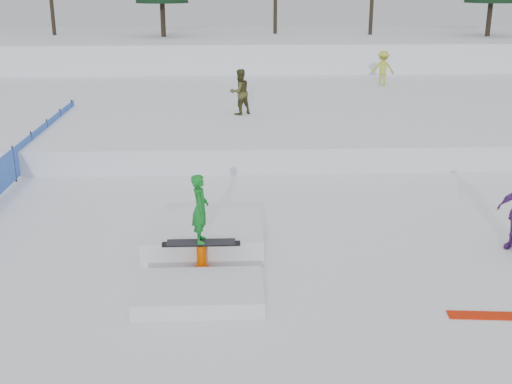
{
  "coord_description": "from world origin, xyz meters",
  "views": [
    {
      "loc": [
        -0.12,
        -12.03,
        5.78
      ],
      "look_at": [
        0.5,
        2.0,
        1.1
      ],
      "focal_mm": 45.0,
      "sensor_mm": 36.0,
      "label": 1
    }
  ],
  "objects_px": {
    "walker_ygreen": "(383,68)",
    "walker_olive": "(240,92)",
    "jib_rail_feature": "(203,247)",
    "safety_fence": "(14,164)"
  },
  "relations": [
    {
      "from": "walker_olive",
      "to": "jib_rail_feature",
      "type": "distance_m",
      "value": 11.9
    },
    {
      "from": "jib_rail_feature",
      "to": "walker_ygreen",
      "type": "bearing_deg",
      "value": 66.15
    },
    {
      "from": "walker_olive",
      "to": "walker_ygreen",
      "type": "relative_size",
      "value": 1.03
    },
    {
      "from": "walker_olive",
      "to": "walker_ygreen",
      "type": "distance_m",
      "value": 9.74
    },
    {
      "from": "safety_fence",
      "to": "walker_olive",
      "type": "relative_size",
      "value": 9.23
    },
    {
      "from": "walker_ygreen",
      "to": "walker_olive",
      "type": "bearing_deg",
      "value": 56.06
    },
    {
      "from": "walker_ygreen",
      "to": "jib_rail_feature",
      "type": "xyz_separation_m",
      "value": [
        -8.15,
        -18.43,
        -1.34
      ]
    },
    {
      "from": "walker_olive",
      "to": "walker_ygreen",
      "type": "bearing_deg",
      "value": -168.51
    },
    {
      "from": "safety_fence",
      "to": "jib_rail_feature",
      "type": "relative_size",
      "value": 3.64
    },
    {
      "from": "walker_olive",
      "to": "jib_rail_feature",
      "type": "height_order",
      "value": "walker_olive"
    }
  ]
}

